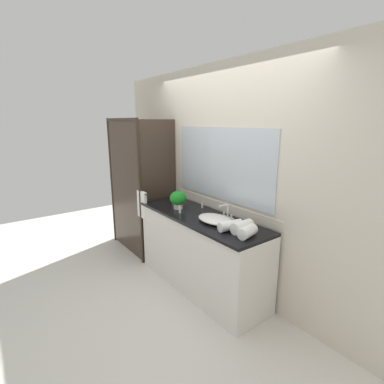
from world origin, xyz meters
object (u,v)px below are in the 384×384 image
Objects in this scene: amenity_bottle_shampoo at (202,205)px; rolled_towel_far_edge at (230,226)px; faucet at (227,214)px; amenity_bottle_body_wash at (173,200)px; sink_basin at (215,219)px; rolled_towel_middle at (242,227)px; rolled_towel_near_edge at (247,232)px; potted_plant at (178,199)px; amenity_bottle_lotion at (180,209)px.

amenity_bottle_shampoo is 0.33× the size of rolled_towel_far_edge.
amenity_bottle_body_wash is at bearing -171.82° from faucet.
faucet is at bearing 8.18° from amenity_bottle_body_wash.
faucet is at bearing 90.00° from sink_basin.
rolled_towel_near_edge is at bearing -22.47° from rolled_towel_middle.
potted_plant reaches higher than rolled_towel_far_edge.
potted_plant is at bearing -179.34° from rolled_towel_far_edge.
amenity_bottle_lotion is (-0.48, -0.30, -0.01)m from faucet.
amenity_bottle_lotion is at bearing -173.42° from rolled_towel_far_edge.
amenity_bottle_body_wash is (-0.90, 0.05, 0.01)m from sink_basin.
faucet is 0.49m from amenity_bottle_shampoo.
rolled_towel_near_edge is at bearing -14.36° from amenity_bottle_shampoo.
sink_basin is at bearing -24.11° from amenity_bottle_shampoo.
sink_basin is 5.30× the size of amenity_bottle_shampoo.
faucet reaches higher than rolled_towel_far_edge.
faucet is 0.75× the size of rolled_towel_middle.
amenity_bottle_body_wash reaches higher than amenity_bottle_shampoo.
potted_plant is at bearing -179.20° from rolled_towel_near_edge.
rolled_towel_far_edge reaches higher than amenity_bottle_shampoo.
potted_plant is 2.75× the size of amenity_bottle_shampoo.
amenity_bottle_lotion is 0.98m from rolled_towel_near_edge.
sink_basin is 0.64m from potted_plant.
rolled_towel_far_edge reaches higher than amenity_bottle_body_wash.
faucet is 0.54m from rolled_towel_near_edge.
sink_basin is at bearing -2.90° from amenity_bottle_body_wash.
amenity_bottle_body_wash is 1.13× the size of amenity_bottle_shampoo.
potted_plant is 1.02m from rolled_towel_middle.
rolled_towel_far_edge is (0.28, -0.04, 0.02)m from sink_basin.
faucet reaches higher than sink_basin.
potted_plant is at bearing -160.50° from faucet.
rolled_towel_middle is at bearing 9.05° from amenity_bottle_lotion.
rolled_towel_middle is at bearing 1.74° from sink_basin.
rolled_towel_middle reaches higher than amenity_bottle_lotion.
rolled_towel_middle is at bearing 3.44° from potted_plant.
amenity_bottle_body_wash reaches higher than sink_basin.
faucet is (0.00, 0.17, 0.03)m from sink_basin.
rolled_towel_far_edge is at bearing -37.80° from faucet.
rolled_towel_middle is at bearing -22.92° from faucet.
faucet is 0.77× the size of potted_plant.
potted_plant is at bearing 153.07° from amenity_bottle_lotion.
amenity_bottle_shampoo reaches higher than sink_basin.
rolled_towel_middle reaches higher than amenity_bottle_body_wash.
rolled_towel_near_edge is 0.84× the size of rolled_towel_far_edge.
amenity_bottle_shampoo is (-0.49, 0.22, 0.01)m from sink_basin.
amenity_bottle_body_wash is 1.18m from rolled_towel_far_edge.
faucet is 2.10× the size of amenity_bottle_shampoo.
amenity_bottle_lotion is at bearing -165.29° from sink_basin.
rolled_towel_near_edge reaches higher than amenity_bottle_lotion.
rolled_towel_middle reaches higher than rolled_towel_far_edge.
rolled_towel_middle is (1.02, 0.06, -0.07)m from potted_plant.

